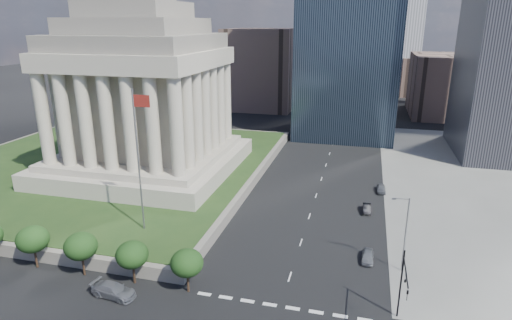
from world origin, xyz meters
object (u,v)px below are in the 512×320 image
(suv_grey, at_px, (114,290))
(traffic_signal_ne, at_px, (403,284))
(flagpole, at_px, (139,154))
(parked_sedan_far, at_px, (381,188))
(parked_sedan_near, at_px, (368,256))
(street_lamp_north, at_px, (404,230))
(war_memorial, at_px, (141,71))
(parked_sedan_mid, at_px, (367,208))

(suv_grey, bearing_deg, traffic_signal_ne, -78.03)
(flagpole, relative_size, suv_grey, 3.68)
(parked_sedan_far, bearing_deg, parked_sedan_near, -96.05)
(street_lamp_north, relative_size, parked_sedan_far, 2.56)
(traffic_signal_ne, distance_m, parked_sedan_far, 38.45)
(war_memorial, height_order, traffic_signal_ne, war_memorial)
(war_memorial, distance_m, street_lamp_north, 54.92)
(traffic_signal_ne, relative_size, parked_sedan_mid, 2.17)
(street_lamp_north, relative_size, parked_sedan_mid, 2.71)
(parked_sedan_mid, bearing_deg, war_memorial, 170.76)
(flagpole, height_order, traffic_signal_ne, flagpole)
(street_lamp_north, xyz_separation_m, parked_sedan_mid, (-4.33, 17.06, -5.05))
(flagpole, bearing_deg, traffic_signal_ne, -16.71)
(street_lamp_north, distance_m, parked_sedan_far, 27.38)
(street_lamp_north, height_order, suv_grey, street_lamp_north)
(flagpole, distance_m, parked_sedan_mid, 37.86)
(flagpole, relative_size, parked_sedan_far, 5.11)
(traffic_signal_ne, bearing_deg, war_memorial, 143.58)
(flagpole, relative_size, parked_sedan_near, 5.19)
(parked_sedan_near, distance_m, parked_sedan_mid, 15.74)
(flagpole, distance_m, traffic_signal_ne, 36.69)
(parked_sedan_near, bearing_deg, street_lamp_north, -16.71)
(street_lamp_north, relative_size, parked_sedan_near, 2.59)
(parked_sedan_near, bearing_deg, traffic_signal_ne, -74.33)
(war_memorial, height_order, street_lamp_north, war_memorial)
(traffic_signal_ne, relative_size, street_lamp_north, 0.80)
(flagpole, bearing_deg, parked_sedan_near, 4.26)
(flagpole, bearing_deg, suv_grey, -77.45)
(flagpole, relative_size, traffic_signal_ne, 2.50)
(parked_sedan_near, distance_m, parked_sedan_far, 25.63)
(war_memorial, bearing_deg, street_lamp_north, -25.92)
(war_memorial, relative_size, traffic_signal_ne, 4.88)
(suv_grey, xyz_separation_m, parked_sedan_near, (28.25, 15.32, -0.13))
(traffic_signal_ne, bearing_deg, flagpole, 163.29)
(war_memorial, relative_size, parked_sedan_far, 9.97)
(war_memorial, relative_size, parked_sedan_near, 10.12)
(street_lamp_north, distance_m, parked_sedan_mid, 18.31)
(flagpole, distance_m, parked_sedan_near, 33.62)
(traffic_signal_ne, xyz_separation_m, parked_sedan_mid, (-3.50, 28.37, -4.64))
(street_lamp_north, bearing_deg, suv_grey, -156.54)
(street_lamp_north, height_order, parked_sedan_near, street_lamp_north)
(war_memorial, bearing_deg, suv_grey, -67.85)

